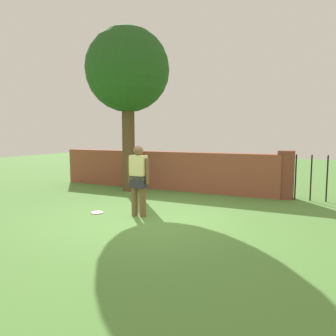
# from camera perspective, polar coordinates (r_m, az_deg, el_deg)

# --- Properties ---
(ground_plane) EXTENTS (40.00, 40.00, 0.00)m
(ground_plane) POSITION_cam_1_polar(r_m,az_deg,el_deg) (7.29, -3.44, -8.86)
(ground_plane) COLOR #568C3D
(brick_wall) EXTENTS (7.84, 0.50, 1.29)m
(brick_wall) POSITION_cam_1_polar(r_m,az_deg,el_deg) (11.03, -1.04, -0.37)
(brick_wall) COLOR brown
(brick_wall) RESTS_ON ground
(tree) EXTENTS (2.70, 2.70, 5.29)m
(tree) POSITION_cam_1_polar(r_m,az_deg,el_deg) (10.83, -7.21, 16.65)
(tree) COLOR brown
(tree) RESTS_ON ground
(person) EXTENTS (0.54, 0.23, 1.62)m
(person) POSITION_cam_1_polar(r_m,az_deg,el_deg) (7.30, -5.27, -1.68)
(person) COLOR brown
(person) RESTS_ON ground
(fence_gate) EXTENTS (3.00, 0.44, 1.40)m
(fence_gate) POSITION_cam_1_polar(r_m,az_deg,el_deg) (9.86, 27.63, -1.50)
(fence_gate) COLOR brown
(fence_gate) RESTS_ON ground
(frisbee_red) EXTENTS (0.27, 0.27, 0.02)m
(frisbee_red) POSITION_cam_1_polar(r_m,az_deg,el_deg) (7.90, -12.52, -7.75)
(frisbee_red) COLOR red
(frisbee_red) RESTS_ON ground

